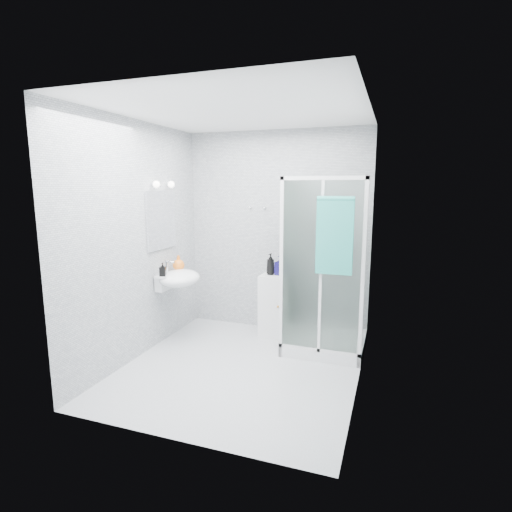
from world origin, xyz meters
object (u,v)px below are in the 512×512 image
at_px(storage_cabinet, 274,305).
at_px(shampoo_bottle_b, 280,265).
at_px(shampoo_bottle_a, 271,264).
at_px(wall_basin, 178,279).
at_px(shower_enclosure, 318,313).
at_px(soap_dispenser_orange, 179,263).
at_px(soap_dispenser_black, 163,269).
at_px(hand_towel, 335,234).

bearing_deg(storage_cabinet, shampoo_bottle_b, 29.31).
bearing_deg(shampoo_bottle_b, shampoo_bottle_a, -167.75).
distance_m(wall_basin, shampoo_bottle_a, 1.16).
distance_m(shower_enclosure, storage_cabinet, 0.68).
xyz_separation_m(soap_dispenser_orange, soap_dispenser_black, (-0.01, -0.35, -0.02)).
height_order(storage_cabinet, soap_dispenser_black, soap_dispenser_black).
bearing_deg(shampoo_bottle_a, soap_dispenser_black, -143.39).
xyz_separation_m(wall_basin, soap_dispenser_orange, (-0.08, 0.16, 0.16)).
relative_size(shower_enclosure, soap_dispenser_orange, 10.60).
height_order(shower_enclosure, hand_towel, shower_enclosure).
distance_m(shower_enclosure, soap_dispenser_orange, 1.82).
bearing_deg(storage_cabinet, hand_towel, -36.72).
bearing_deg(soap_dispenser_black, soap_dispenser_orange, 88.87).
distance_m(storage_cabinet, soap_dispenser_orange, 1.32).
relative_size(hand_towel, soap_dispenser_black, 5.05).
bearing_deg(shampoo_bottle_b, shower_enclosure, -29.92).
distance_m(hand_towel, soap_dispenser_orange, 2.02).
bearing_deg(shampoo_bottle_a, storage_cabinet, -10.06).
bearing_deg(wall_basin, shampoo_bottle_b, 29.76).
relative_size(shower_enclosure, hand_towel, 2.52).
distance_m(shower_enclosure, hand_towel, 1.08).
bearing_deg(soap_dispenser_black, shower_enclosure, 16.20).
bearing_deg(soap_dispenser_black, hand_towel, 3.07).
relative_size(shower_enclosure, shampoo_bottle_a, 7.33).
distance_m(storage_cabinet, shampoo_bottle_b, 0.53).
xyz_separation_m(shower_enclosure, hand_towel, (0.22, -0.40, 0.97)).
relative_size(hand_towel, shampoo_bottle_b, 3.19).
distance_m(hand_towel, shampoo_bottle_b, 1.17).
height_order(shower_enclosure, wall_basin, shower_enclosure).
bearing_deg(storage_cabinet, shower_enclosure, -21.98).
bearing_deg(soap_dispenser_orange, shampoo_bottle_b, 21.68).
bearing_deg(shampoo_bottle_a, hand_towel, -37.85).
bearing_deg(shampoo_bottle_b, wall_basin, -150.24).
height_order(shampoo_bottle_a, shampoo_bottle_b, shampoo_bottle_a).
bearing_deg(wall_basin, soap_dispenser_orange, 116.47).
height_order(hand_towel, shampoo_bottle_a, hand_towel).
xyz_separation_m(wall_basin, hand_towel, (1.87, -0.09, 0.62)).
height_order(storage_cabinet, hand_towel, hand_towel).
bearing_deg(shampoo_bottle_a, soap_dispenser_orange, -157.31).
xyz_separation_m(shampoo_bottle_b, soap_dispenser_orange, (-1.19, -0.47, 0.04)).
bearing_deg(hand_towel, storage_cabinet, 140.86).
xyz_separation_m(shampoo_bottle_a, soap_dispenser_orange, (-1.06, -0.45, 0.03)).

